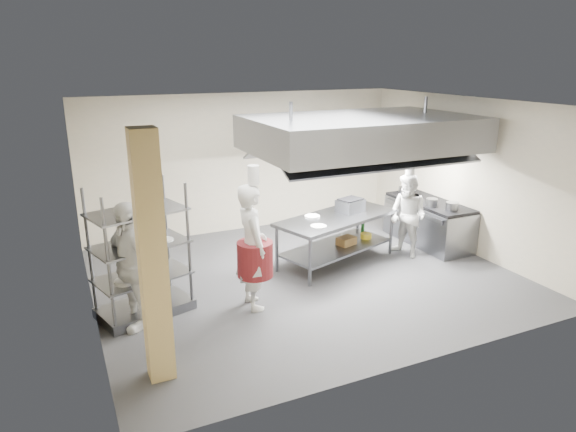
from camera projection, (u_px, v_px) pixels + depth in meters
name	position (u px, v px, depth m)	size (l,w,h in m)	color
floor	(305.00, 276.00, 9.06)	(7.00, 7.00, 0.00)	#2C2C2E
ceiling	(307.00, 103.00, 8.17)	(7.00, 7.00, 0.00)	silver
wall_back	(245.00, 163.00, 11.22)	(7.00, 7.00, 0.00)	#BFB297
wall_left	(84.00, 221.00, 7.22)	(6.00, 6.00, 0.00)	#BFB297
wall_right	(466.00, 175.00, 10.01)	(6.00, 6.00, 0.00)	#BFB297
column	(152.00, 260.00, 5.81)	(0.30, 0.30, 3.00)	#E1C073
exhaust_hood	(361.00, 133.00, 9.21)	(4.00, 2.50, 0.60)	slate
hood_strip_a	(317.00, 155.00, 8.95)	(1.60, 0.12, 0.04)	white
hood_strip_b	(401.00, 147.00, 9.67)	(1.60, 0.12, 0.04)	white
wall_shelf	(321.00, 158.00, 11.80)	(1.50, 0.28, 0.04)	slate
island	(336.00, 239.00, 9.57)	(2.40, 1.00, 0.91)	gray
island_worktop	(337.00, 218.00, 9.44)	(2.40, 1.00, 0.06)	slate
island_undershelf	(336.00, 247.00, 9.61)	(2.20, 0.90, 0.04)	slate
pass_rack	(140.00, 252.00, 7.47)	(1.32, 0.77, 1.99)	gray
cooking_range	(428.00, 223.00, 10.59)	(0.80, 2.00, 0.84)	slate
range_top	(430.00, 203.00, 10.46)	(0.78, 1.96, 0.06)	black
chef_head	(252.00, 247.00, 7.71)	(0.71, 0.47, 1.95)	white
chef_line	(408.00, 216.00, 9.79)	(0.78, 0.61, 1.61)	white
chef_plating	(130.00, 266.00, 7.13)	(1.09, 0.45, 1.85)	silver
griddle	(350.00, 206.00, 9.67)	(0.47, 0.37, 0.23)	slate
wicker_basket	(346.00, 241.00, 9.66)	(0.34, 0.24, 0.15)	olive
stockpot	(432.00, 202.00, 10.07)	(0.22, 0.22, 0.16)	gray
plate_stack	(142.00, 274.00, 7.58)	(0.28, 0.28, 0.05)	white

